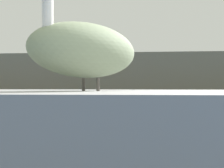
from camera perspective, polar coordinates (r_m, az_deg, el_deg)
name	(u,v)px	position (r m, az deg, el deg)	size (l,w,h in m)	color
hillside_backdrop	(157,73)	(64.22, 7.19, 1.82)	(140.00, 12.13, 6.39)	#7F755B
pier_dock	(86,138)	(3.13, -4.24, -8.64)	(4.00, 2.50, 0.82)	#959595
pelican	(85,49)	(3.11, -4.38, 5.59)	(1.12, 1.35, 0.89)	gray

